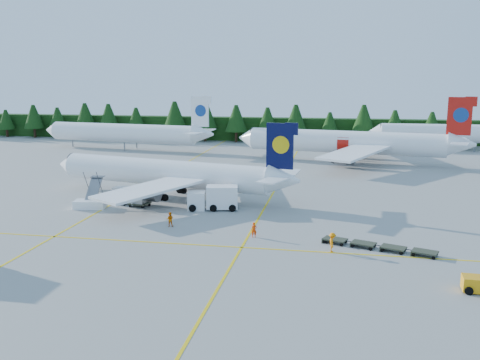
% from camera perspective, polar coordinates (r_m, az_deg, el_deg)
% --- Properties ---
extents(ground, '(320.00, 320.00, 0.00)m').
position_cam_1_polar(ground, '(59.70, -4.48, -5.09)').
color(ground, '#9D9D98').
rests_on(ground, ground).
extents(taxi_stripe_a, '(0.25, 120.00, 0.01)m').
position_cam_1_polar(taxi_stripe_a, '(82.43, -10.32, -0.73)').
color(taxi_stripe_a, yellow).
rests_on(taxi_stripe_a, ground).
extents(taxi_stripe_b, '(0.25, 120.00, 0.01)m').
position_cam_1_polar(taxi_stripe_b, '(77.68, 3.61, -1.28)').
color(taxi_stripe_b, yellow).
rests_on(taxi_stripe_b, ground).
extents(taxi_stripe_cross, '(80.00, 0.25, 0.01)m').
position_cam_1_polar(taxi_stripe_cross, '(54.18, -6.13, -6.80)').
color(taxi_stripe_cross, yellow).
rests_on(taxi_stripe_cross, ground).
extents(treeline_hedge, '(220.00, 4.00, 6.00)m').
position_cam_1_polar(treeline_hedge, '(138.85, 4.27, 5.40)').
color(treeline_hedge, black).
rests_on(treeline_hedge, ground).
extents(airliner_navy, '(36.63, 29.79, 10.81)m').
position_cam_1_polar(airliner_navy, '(75.41, -8.56, 0.75)').
color(airliner_navy, white).
rests_on(airliner_navy, ground).
extents(airliner_red, '(44.01, 35.93, 12.87)m').
position_cam_1_polar(airliner_red, '(106.17, 10.71, 3.98)').
color(airliner_red, white).
rests_on(airliner_red, ground).
extents(airliner_far_left, '(42.03, 9.64, 12.26)m').
position_cam_1_polar(airliner_far_left, '(126.24, -12.92, 4.97)').
color(airliner_far_left, white).
rests_on(airliner_far_left, ground).
extents(airliner_far_right, '(42.19, 4.21, 12.28)m').
position_cam_1_polar(airliner_far_right, '(130.68, 22.14, 4.64)').
color(airliner_far_right, white).
rests_on(airliner_far_right, ground).
extents(airstairs, '(4.17, 5.66, 3.53)m').
position_cam_1_polar(airstairs, '(70.87, -15.64, -2.25)').
color(airstairs, white).
rests_on(airstairs, ground).
extents(service_truck, '(6.57, 3.43, 3.02)m').
position_cam_1_polar(service_truck, '(67.22, -2.90, -1.92)').
color(service_truck, white).
rests_on(service_truck, ground).
extents(dolly_train, '(10.96, 4.60, 0.13)m').
position_cam_1_polar(dolly_train, '(53.81, 14.53, -6.75)').
color(dolly_train, '#373B2B').
rests_on(dolly_train, ground).
extents(uld_pair, '(5.71, 3.43, 1.89)m').
position_cam_1_polar(uld_pair, '(70.90, -11.64, -1.64)').
color(uld_pair, '#373B2B').
rests_on(uld_pair, ground).
extents(crew_a, '(0.64, 0.48, 1.58)m').
position_cam_1_polar(crew_a, '(55.86, 1.51, -5.35)').
color(crew_a, '#F53A05').
rests_on(crew_a, ground).
extents(crew_b, '(0.87, 0.72, 1.65)m').
position_cam_1_polar(crew_b, '(60.31, -7.48, -4.17)').
color(crew_b, orange).
rests_on(crew_b, ground).
extents(crew_c, '(0.56, 0.80, 1.90)m').
position_cam_1_polar(crew_c, '(51.99, 9.82, -6.58)').
color(crew_c, orange).
rests_on(crew_c, ground).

